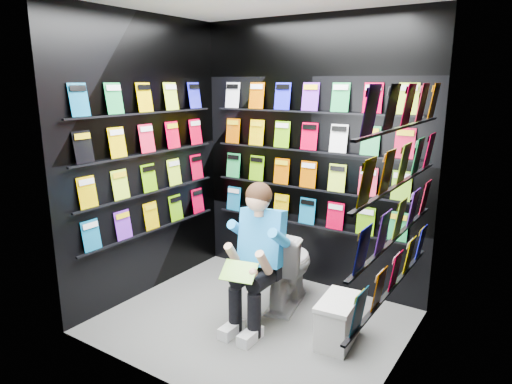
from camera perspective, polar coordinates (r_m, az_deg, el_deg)
The scene contains 13 objects.
floor at distance 4.06m, azimuth -0.37°, elevation -15.87°, with size 2.40×2.40×0.00m, color #60605E.
wall_back at distance 4.45m, azimuth 6.79°, elevation 4.53°, with size 2.40×0.04×2.60m, color black.
wall_front at distance 2.84m, azimuth -11.69°, elevation -0.88°, with size 2.40×0.04×2.60m, color black.
wall_left at distance 4.37m, azimuth -13.63°, elevation 4.07°, with size 0.04×2.00×2.60m, color black.
wall_right at distance 3.11m, azimuth 18.29°, elevation -0.05°, with size 0.04×2.00×2.60m, color black.
comics_back at distance 4.42m, azimuth 6.62°, elevation 4.54°, with size 2.10×0.06×1.37m, color red, non-canonical shape.
comics_left at distance 4.35m, azimuth -13.36°, elevation 4.10°, with size 0.06×1.70×1.37m, color red, non-canonical shape.
comics_right at distance 3.12m, azimuth 17.77°, elevation 0.11°, with size 0.06×1.70×1.37m, color red, non-canonical shape.
toilet at distance 4.20m, azimuth 3.73°, elevation -9.21°, with size 0.42×0.75×0.73m, color white.
longbox at distance 3.76m, azimuth 10.19°, elevation -15.79°, with size 0.24×0.44×0.33m, color silver.
longbox_lid at distance 3.67m, azimuth 10.31°, elevation -13.32°, with size 0.26×0.46×0.03m, color silver.
reader at distance 3.76m, azimuth 0.93°, elevation -5.85°, with size 0.48×0.70×1.29m, color #1F82D5, non-canonical shape.
held_comic at distance 3.55m, azimuth -2.16°, elevation -9.90°, with size 0.27×0.01×0.19m, color green.
Camera 1 is at (1.96, -2.93, 2.00)m, focal length 32.00 mm.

